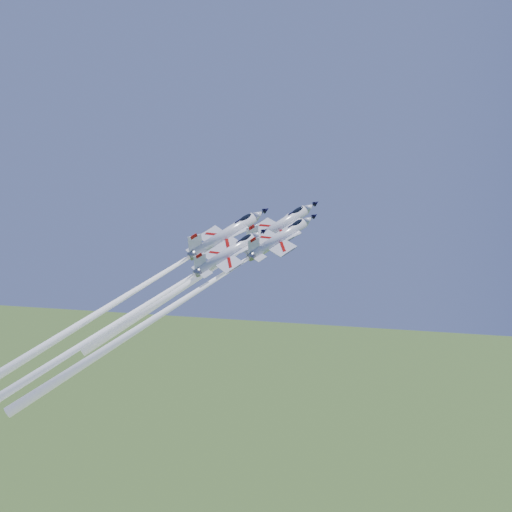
% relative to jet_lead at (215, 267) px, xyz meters
% --- Properties ---
extents(jet_lead, '(26.64, 26.40, 30.30)m').
position_rel_jet_lead_xyz_m(jet_lead, '(0.00, 0.00, 0.00)').
color(jet_lead, white).
extents(jet_left, '(37.32, 38.21, 46.99)m').
position_rel_jet_lead_xyz_m(jet_left, '(-16.84, -5.15, -6.44)').
color(jet_left, white).
extents(jet_right, '(29.57, 30.18, 36.72)m').
position_rel_jet_lead_xyz_m(jet_right, '(-1.99, -9.54, -3.43)').
color(jet_right, white).
extents(jet_slot, '(30.96, 31.78, 39.45)m').
position_rel_jet_lead_xyz_m(jet_slot, '(-10.81, -14.09, -6.39)').
color(jet_slot, white).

